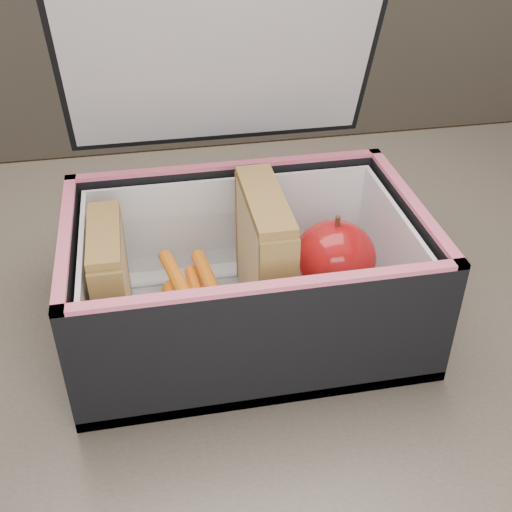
{
  "coord_description": "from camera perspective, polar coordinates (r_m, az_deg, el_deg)",
  "views": [
    {
      "loc": [
        -0.03,
        -0.38,
        1.12
      ],
      "look_at": [
        0.05,
        0.05,
        0.81
      ],
      "focal_mm": 45.0,
      "sensor_mm": 36.0,
      "label": 1
    }
  ],
  "objects": [
    {
      "name": "plastic_tub",
      "position": [
        0.52,
        -5.85,
        -3.08
      ],
      "size": [
        0.16,
        0.12,
        0.07
      ],
      "primitive_type": null,
      "color": "white",
      "rests_on": "lunch_bag"
    },
    {
      "name": "sandwich_left",
      "position": [
        0.51,
        -12.74,
        -2.28
      ],
      "size": [
        0.02,
        0.09,
        0.1
      ],
      "color": "#CCB385",
      "rests_on": "plastic_tub"
    },
    {
      "name": "lunch_bag",
      "position": [
        0.53,
        -0.96,
        -0.76
      ],
      "size": [
        0.28,
        0.25,
        0.28
      ],
      "color": "black",
      "rests_on": "kitchen_table"
    },
    {
      "name": "sandwich_right",
      "position": [
        0.52,
        0.75,
        -0.09
      ],
      "size": [
        0.03,
        0.1,
        0.11
      ],
      "color": "#CCB385",
      "rests_on": "plastic_tub"
    },
    {
      "name": "kitchen_table",
      "position": [
        0.6,
        -3.68,
        -15.49
      ],
      "size": [
        1.2,
        0.8,
        0.75
      ],
      "color": "#5F5449",
      "rests_on": "ground"
    },
    {
      "name": "carrot_sticks",
      "position": [
        0.53,
        -5.83,
        -4.58
      ],
      "size": [
        0.05,
        0.13,
        0.03
      ],
      "color": "orange",
      "rests_on": "plastic_tub"
    },
    {
      "name": "paper_napkin",
      "position": [
        0.57,
        6.31,
        -3.3
      ],
      "size": [
        0.1,
        0.1,
        0.01
      ],
      "primitive_type": "cube",
      "rotation": [
        0.0,
        0.0,
        0.42
      ],
      "color": "white",
      "rests_on": "lunch_bag"
    },
    {
      "name": "red_apple",
      "position": [
        0.55,
        7.0,
        -0.17
      ],
      "size": [
        0.09,
        0.09,
        0.08
      ],
      "rotation": [
        0.0,
        0.0,
        -0.33
      ],
      "color": "maroon",
      "rests_on": "paper_napkin"
    }
  ]
}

